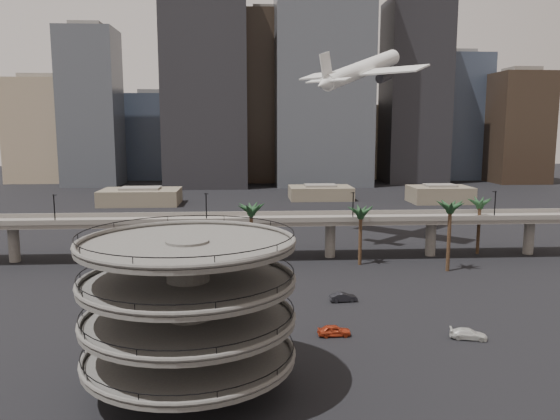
{
  "coord_description": "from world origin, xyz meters",
  "views": [
    {
      "loc": [
        -7.03,
        -58.7,
        27.56
      ],
      "look_at": [
        -1.51,
        28.0,
        14.42
      ],
      "focal_mm": 35.0,
      "sensor_mm": 36.0,
      "label": 1
    }
  ],
  "objects": [
    {
      "name": "parking_ramp",
      "position": [
        -13.0,
        -4.0,
        9.84
      ],
      "size": [
        22.2,
        22.2,
        17.35
      ],
      "color": "#504D4A",
      "rests_on": "ground"
    },
    {
      "name": "skyline",
      "position": [
        15.11,
        217.09,
        42.12
      ],
      "size": [
        269.0,
        86.0,
        115.26
      ],
      "color": "gray",
      "rests_on": "ground"
    },
    {
      "name": "car_c",
      "position": [
        22.09,
        8.07,
        0.69
      ],
      "size": [
        5.08,
        3.14,
        1.38
      ],
      "primitive_type": "imported",
      "rotation": [
        0.0,
        0.0,
        1.3
      ],
      "color": "silver",
      "rests_on": "ground"
    },
    {
      "name": "airborne_jet",
      "position": [
        20.65,
        71.56,
        41.03
      ],
      "size": [
        28.19,
        28.76,
        13.41
      ],
      "rotation": [
        0.0,
        -0.28,
        0.8
      ],
      "color": "silver",
      "rests_on": "ground"
    },
    {
      "name": "overpass",
      "position": [
        0.0,
        55.0,
        7.34
      ],
      "size": [
        130.0,
        9.3,
        14.7
      ],
      "color": "slate",
      "rests_on": "ground"
    },
    {
      "name": "palm_trees",
      "position": [
        21.48,
        47.47,
        11.3
      ],
      "size": [
        54.4,
        18.4,
        14.0
      ],
      "color": "#4D3121",
      "rests_on": "ground"
    },
    {
      "name": "low_buildings",
      "position": [
        6.89,
        142.3,
        2.86
      ],
      "size": [
        135.0,
        27.5,
        6.8
      ],
      "color": "#645A49",
      "rests_on": "ground"
    },
    {
      "name": "ground",
      "position": [
        0.0,
        0.0,
        0.0
      ],
      "size": [
        700.0,
        700.0,
        0.0
      ],
      "primitive_type": "plane",
      "color": "black",
      "rests_on": "ground"
    },
    {
      "name": "car_a",
      "position": [
        4.6,
        10.24,
        0.75
      ],
      "size": [
        4.46,
        1.89,
        1.51
      ],
      "primitive_type": "imported",
      "rotation": [
        0.0,
        0.0,
        1.6
      ],
      "color": "#B23619",
      "rests_on": "ground"
    },
    {
      "name": "car_b",
      "position": [
        8.43,
        24.56,
        0.72
      ],
      "size": [
        4.51,
        1.91,
        1.45
      ],
      "primitive_type": "imported",
      "rotation": [
        0.0,
        0.0,
        1.66
      ],
      "color": "black",
      "rests_on": "ground"
    }
  ]
}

